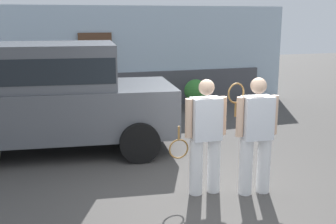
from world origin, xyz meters
TOP-DOWN VIEW (x-y plane):
  - ground_plane at (0.00, 0.00)m, footprint 40.00×40.00m
  - house_frontage at (-0.01, 6.75)m, footprint 10.38×0.40m
  - parked_suv at (-2.05, 3.07)m, footprint 4.79×2.59m
  - tennis_player_man at (0.06, 0.35)m, footprint 0.88×0.26m
  - tennis_player_woman at (0.75, 0.12)m, footprint 0.77×0.29m
  - potted_plant_by_porch at (2.01, 5.70)m, footprint 0.64×0.64m

SIDE VIEW (x-z plane):
  - ground_plane at x=0.00m, z-range 0.00..0.00m
  - potted_plant_by_porch at x=2.01m, z-range 0.05..0.89m
  - tennis_player_man at x=0.06m, z-range 0.03..1.71m
  - tennis_player_woman at x=0.75m, z-range 0.04..1.74m
  - parked_suv at x=-2.05m, z-range 0.12..2.17m
  - house_frontage at x=-0.01m, z-range -0.09..2.74m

